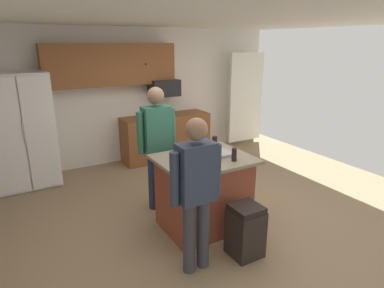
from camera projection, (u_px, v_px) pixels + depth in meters
floor at (204, 216)px, 4.58m from camera, size 7.04×7.04×0.00m
ceiling at (207, 17)px, 3.80m from camera, size 7.04×7.04×0.00m
back_wall at (130, 96)px, 6.51m from camera, size 6.40×0.10×2.60m
french_door_window_panel at (246, 98)px, 7.47m from camera, size 0.90×0.06×2.00m
cabinet_run_upper at (111, 65)px, 5.96m from camera, size 2.40×0.38×0.75m
cabinet_run_lower at (166, 136)px, 6.78m from camera, size 1.80×0.63×0.90m
refrigerator at (23, 131)px, 5.31m from camera, size 0.95×0.76×1.88m
microwave_over_range at (164, 88)px, 6.50m from camera, size 0.56×0.40×0.32m
kitchen_island at (204, 192)px, 4.19m from camera, size 1.15×0.93×0.95m
person_guest_by_door at (196, 187)px, 3.24m from camera, size 0.57×0.22×1.65m
person_elder_center at (157, 140)px, 4.54m from camera, size 0.57×0.23×1.76m
glass_pilsner at (215, 142)px, 4.41m from camera, size 0.07×0.07×0.16m
glass_stout_tall at (234, 155)px, 3.92m from camera, size 0.06×0.06×0.16m
glass_dark_ale at (196, 144)px, 4.32m from camera, size 0.07×0.07×0.15m
tumbler_amber at (194, 147)px, 4.19m from camera, size 0.07×0.07×0.16m
serving_tray at (214, 155)px, 4.10m from camera, size 0.44×0.30×0.04m
trash_bin at (245, 231)px, 3.67m from camera, size 0.34×0.34×0.61m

